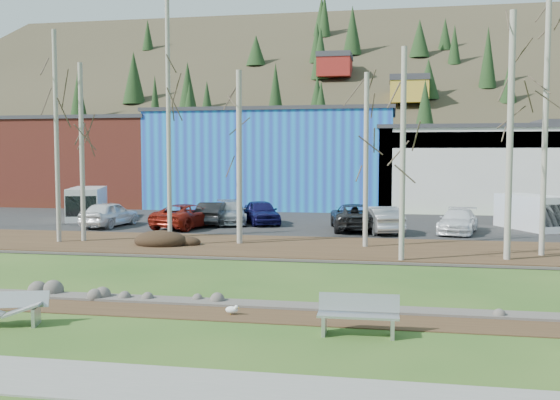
% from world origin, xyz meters
% --- Properties ---
extents(ground, '(200.00, 200.00, 0.00)m').
position_xyz_m(ground, '(0.00, 0.00, 0.00)').
color(ground, '#274D18').
rests_on(ground, ground).
extents(footpath, '(80.00, 2.00, 0.04)m').
position_xyz_m(footpath, '(0.00, -3.50, 0.02)').
color(footpath, slate).
rests_on(footpath, ground).
extents(dirt_strip, '(80.00, 1.80, 0.03)m').
position_xyz_m(dirt_strip, '(0.00, 2.10, 0.01)').
color(dirt_strip, '#382616').
rests_on(dirt_strip, ground).
extents(near_bank_rocks, '(80.00, 0.80, 0.50)m').
position_xyz_m(near_bank_rocks, '(0.00, 3.10, 0.00)').
color(near_bank_rocks, '#47423D').
rests_on(near_bank_rocks, ground).
extents(river, '(80.00, 8.00, 0.90)m').
position_xyz_m(river, '(0.00, 7.20, 0.00)').
color(river, '#141F31').
rests_on(river, ground).
extents(far_bank_rocks, '(80.00, 0.80, 0.46)m').
position_xyz_m(far_bank_rocks, '(0.00, 11.30, 0.00)').
color(far_bank_rocks, '#47423D').
rests_on(far_bank_rocks, ground).
extents(far_bank, '(80.00, 7.00, 0.15)m').
position_xyz_m(far_bank, '(0.00, 14.50, 0.07)').
color(far_bank, '#382616').
rests_on(far_bank, ground).
extents(parking_lot, '(80.00, 14.00, 0.14)m').
position_xyz_m(parking_lot, '(0.00, 25.00, 0.07)').
color(parking_lot, black).
rests_on(parking_lot, ground).
extents(building_brick, '(16.32, 12.24, 7.80)m').
position_xyz_m(building_brick, '(-24.00, 39.00, 3.91)').
color(building_brick, brown).
rests_on(building_brick, ground).
extents(building_blue, '(20.40, 12.24, 8.30)m').
position_xyz_m(building_blue, '(-6.00, 39.00, 4.16)').
color(building_blue, blue).
rests_on(building_blue, ground).
extents(building_white, '(18.36, 12.24, 6.80)m').
position_xyz_m(building_white, '(12.00, 38.98, 3.41)').
color(building_white, silver).
rests_on(building_white, ground).
extents(hillside, '(160.00, 72.00, 35.00)m').
position_xyz_m(hillside, '(0.00, 84.00, 17.50)').
color(hillside, '#342F1E').
rests_on(hillside, ground).
extents(bench_intact, '(2.02, 0.67, 1.01)m').
position_xyz_m(bench_intact, '(3.31, 0.67, 0.50)').
color(bench_intact, '#B0B3B5').
rests_on(bench_intact, ground).
extents(bench_damaged, '(2.05, 1.14, 0.87)m').
position_xyz_m(bench_damaged, '(-5.84, -0.14, 0.44)').
color(bench_damaged, '#B0B3B5').
rests_on(bench_damaged, ground).
extents(seagull, '(0.42, 0.20, 0.31)m').
position_xyz_m(seagull, '(-0.26, 1.92, 0.17)').
color(seagull, gold).
rests_on(seagull, ground).
extents(dirt_mound, '(2.61, 1.84, 0.51)m').
position_xyz_m(dirt_mound, '(-6.91, 13.65, 0.41)').
color(dirt_mound, black).
rests_on(dirt_mound, far_bank).
extents(birch_0, '(0.24, 0.24, 8.92)m').
position_xyz_m(birch_0, '(-11.29, 14.37, 4.61)').
color(birch_0, beige).
rests_on(birch_0, far_bank).
extents(birch_1, '(0.22, 0.22, 10.48)m').
position_xyz_m(birch_1, '(-12.35, 13.85, 5.39)').
color(birch_1, beige).
rests_on(birch_1, far_bank).
extents(birch_2, '(0.27, 0.27, 8.43)m').
position_xyz_m(birch_2, '(-3.30, 14.92, 4.36)').
color(birch_2, beige).
rests_on(birch_2, far_bank).
extents(birch_3, '(0.21, 0.21, 11.78)m').
position_xyz_m(birch_3, '(-6.46, 13.72, 6.04)').
color(birch_3, beige).
rests_on(birch_3, far_bank).
extents(birch_4, '(0.23, 0.23, 8.17)m').
position_xyz_m(birch_4, '(2.83, 14.91, 4.24)').
color(birch_4, beige).
rests_on(birch_4, far_bank).
extents(birch_5, '(0.23, 0.23, 8.70)m').
position_xyz_m(birch_5, '(4.48, 11.30, 4.50)').
color(birch_5, beige).
rests_on(birch_5, far_bank).
extents(birch_6, '(0.27, 0.27, 10.18)m').
position_xyz_m(birch_6, '(8.80, 12.25, 5.24)').
color(birch_6, beige).
rests_on(birch_6, far_bank).
extents(birch_7, '(0.24, 0.24, 13.07)m').
position_xyz_m(birch_7, '(10.47, 13.67, 6.68)').
color(birch_7, beige).
rests_on(birch_7, far_bank).
extents(car_0, '(2.29, 4.69, 1.54)m').
position_xyz_m(car_0, '(-12.84, 20.50, 0.91)').
color(car_0, white).
rests_on(car_0, parking_lot).
extents(car_1, '(1.82, 4.42, 1.42)m').
position_xyz_m(car_1, '(-6.92, 22.63, 0.85)').
color(car_1, black).
rests_on(car_1, parking_lot).
extents(car_2, '(3.55, 5.60, 1.44)m').
position_xyz_m(car_2, '(-7.95, 20.71, 0.86)').
color(car_2, maroon).
rests_on(car_2, parking_lot).
extents(car_3, '(3.25, 5.27, 1.43)m').
position_xyz_m(car_3, '(-6.06, 23.44, 0.85)').
color(car_3, '#A7ABB0').
rests_on(car_3, parking_lot).
extents(car_4, '(3.45, 4.76, 1.51)m').
position_xyz_m(car_4, '(-4.06, 23.54, 0.89)').
color(car_4, '#14134B').
rests_on(car_4, parking_lot).
extents(car_5, '(2.84, 4.77, 1.49)m').
position_xyz_m(car_5, '(3.42, 20.50, 0.88)').
color(car_5, '#B2B2B4').
rests_on(car_5, parking_lot).
extents(car_6, '(3.33, 5.79, 1.52)m').
position_xyz_m(car_6, '(1.88, 21.55, 0.90)').
color(car_6, '#29292C').
rests_on(car_6, parking_lot).
extents(car_7, '(2.82, 4.90, 1.34)m').
position_xyz_m(car_7, '(7.67, 21.03, 0.81)').
color(car_7, white).
rests_on(car_7, parking_lot).
extents(van_white, '(3.65, 4.96, 2.00)m').
position_xyz_m(van_white, '(12.14, 23.61, 1.14)').
color(van_white, white).
rests_on(van_white, parking_lot).
extents(van_grey, '(3.50, 5.29, 2.14)m').
position_xyz_m(van_grey, '(-16.24, 24.17, 1.21)').
color(van_grey, silver).
rests_on(van_grey, parking_lot).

